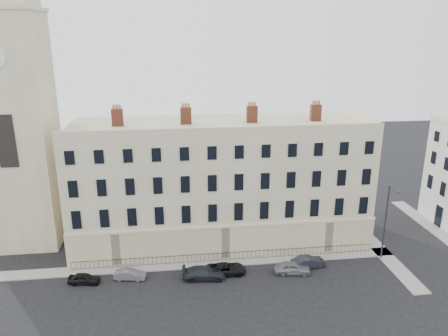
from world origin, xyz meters
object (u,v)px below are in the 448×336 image
Objects in this scene: car_a at (84,279)px; car_d at (226,269)px; car_c at (204,273)px; streetlamp at (386,219)px; car_e at (292,268)px; car_f at (308,262)px; car_b at (130,274)px.

car_a is 15.19m from car_d.
streetlamp reaches higher than car_c.
car_a is 22.51m from car_e.
car_a is 0.75× the size of car_d.
car_d is 19.16m from streetlamp.
car_d is 1.12× the size of car_e.
car_f is 0.43× the size of streetlamp.
car_a is at bearing 82.09° from car_f.
car_f reaches higher than car_b.
car_a is 0.99× the size of car_b.
car_e reaches higher than car_f.
car_f is (19.92, -0.03, 0.09)m from car_b.
streetlamp reaches higher than car_f.
car_b is 0.72× the size of car_c.
car_d is 0.49× the size of streetlamp.
car_d is (10.45, -0.29, 0.06)m from car_b.
car_b is 19.92m from car_f.
car_f is at bearing -80.64° from car_b.
car_a is at bearing 96.86° from car_e.
car_b is 0.37× the size of streetlamp.
streetlamp reaches higher than car_d.
car_b is 8.02m from car_c.
car_b is 17.78m from car_e.
car_e reaches higher than car_a.
car_a is 34.11m from streetlamp.
car_c is 21.60m from streetlamp.
car_f is at bearing -89.78° from car_d.
car_e is 12.26m from streetlamp.
car_d is at bearing -82.72° from car_a.
car_f reaches higher than car_d.
streetlamp is at bearing -81.06° from car_a.
car_d reaches higher than car_a.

